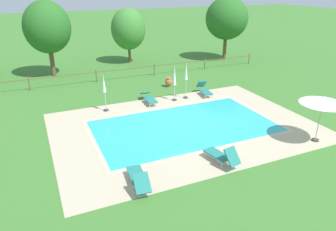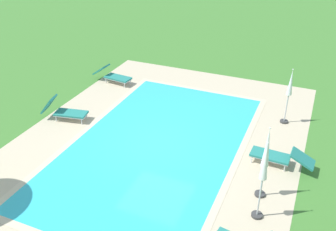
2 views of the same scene
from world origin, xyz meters
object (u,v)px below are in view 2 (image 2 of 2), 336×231
sun_lounger_north_mid (113,75)px  sun_lounger_north_far (279,157)px  patio_umbrella_closed_row_west (264,171)px  patio_umbrella_closed_row_centre (290,89)px  sun_lounger_north_end (65,111)px  patio_umbrella_closed_row_mid_west (266,154)px

sun_lounger_north_mid → sun_lounger_north_far: sun_lounger_north_mid is taller
patio_umbrella_closed_row_west → patio_umbrella_closed_row_centre: 5.71m
sun_lounger_north_far → sun_lounger_north_end: bearing=-88.4°
sun_lounger_north_far → sun_lounger_north_mid: bearing=-113.6°
patio_umbrella_closed_row_west → patio_umbrella_closed_row_mid_west: patio_umbrella_closed_row_west is taller
sun_lounger_north_mid → sun_lounger_north_end: sun_lounger_north_end is taller
sun_lounger_north_end → patio_umbrella_closed_row_centre: size_ratio=0.83×
sun_lounger_north_end → patio_umbrella_closed_row_mid_west: patio_umbrella_closed_row_mid_west is taller
patio_umbrella_closed_row_centre → patio_umbrella_closed_row_west: bearing=0.5°
sun_lounger_north_far → sun_lounger_north_end: (0.23, -8.52, 0.04)m
sun_lounger_north_mid → patio_umbrella_closed_row_west: bearing=52.6°
sun_lounger_north_end → sun_lounger_north_far: bearing=91.6°
patio_umbrella_closed_row_centre → sun_lounger_north_far: bearing=4.3°
sun_lounger_north_far → patio_umbrella_closed_row_centre: bearing=-175.7°
patio_umbrella_closed_row_west → patio_umbrella_closed_row_mid_west: size_ratio=1.04×
patio_umbrella_closed_row_mid_west → patio_umbrella_closed_row_centre: size_ratio=1.03×
sun_lounger_north_mid → patio_umbrella_closed_row_centre: patio_umbrella_closed_row_centre is taller
sun_lounger_north_end → patio_umbrella_closed_row_centre: 8.98m
sun_lounger_north_end → patio_umbrella_closed_row_west: size_ratio=0.77×
sun_lounger_north_far → sun_lounger_north_end: 8.53m
sun_lounger_north_end → patio_umbrella_closed_row_west: 8.78m
sun_lounger_north_mid → patio_umbrella_closed_row_centre: (0.72, 8.36, 1.11)m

